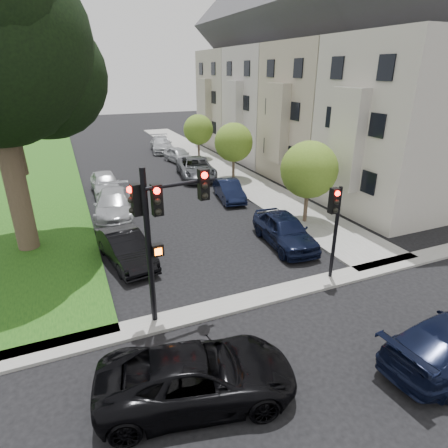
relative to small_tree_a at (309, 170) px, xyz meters
name	(u,v)px	position (x,y,z in m)	size (l,w,h in m)	color
ground	(283,332)	(-6.20, -7.81, -3.10)	(140.00, 140.00, 0.00)	black
grass_strip	(26,179)	(-15.20, 16.19, -3.04)	(8.00, 44.00, 0.12)	#194412
sidewalk_right	(211,162)	(0.55, 16.19, -3.04)	(3.50, 44.00, 0.12)	gray
sidewalk_cross	(255,299)	(-6.20, -5.81, -3.04)	(60.00, 1.00, 0.12)	gray
house_a	(405,92)	(6.25, 0.19, 3.83)	(7.70, 7.55, 15.97)	#9B9791
house_b	(323,87)	(6.25, 7.69, 3.83)	(7.70, 7.55, 15.97)	#A29F93
house_c	(272,84)	(6.25, 15.19, 3.83)	(7.70, 7.55, 15.97)	silver
house_d	(237,81)	(6.25, 22.69, 3.83)	(7.70, 7.55, 15.97)	tan
small_tree_a	(309,170)	(0.00, 0.00, 0.00)	(3.11, 3.11, 4.66)	brown
small_tree_b	(234,142)	(0.00, 9.84, -0.15)	(2.96, 2.96, 4.44)	brown
small_tree_c	(198,130)	(0.00, 17.96, -0.28)	(2.83, 2.83, 4.24)	brown
traffic_signal_main	(160,219)	(-9.57, -5.58, 0.68)	(2.68, 0.70, 5.48)	black
traffic_signal_secondary	(335,217)	(-2.70, -5.62, -0.30)	(0.50, 0.40, 4.01)	black
car_cross_near	(198,376)	(-9.70, -9.24, -2.38)	(2.40, 5.20, 1.45)	black
car_parked_0	(285,230)	(-2.60, -2.01, -2.31)	(1.87, 4.66, 1.59)	black
car_parked_1	(229,190)	(-2.30, 5.48, -2.44)	(1.39, 3.98, 1.31)	black
car_parked_2	(196,168)	(-2.50, 11.64, -2.30)	(2.64, 5.73, 1.59)	#3F4247
car_parked_3	(179,155)	(-2.21, 17.30, -2.40)	(1.64, 4.09, 1.39)	#999BA0
car_parked_4	(162,144)	(-2.44, 22.94, -2.33)	(2.15, 5.29, 1.54)	#999BA0
car_parked_5	(126,248)	(-10.14, -0.85, -2.38)	(1.53, 4.38, 1.44)	black
car_parked_6	(114,205)	(-9.82, 5.24, -2.33)	(2.15, 5.30, 1.54)	#999BA0
car_parked_7	(105,183)	(-9.74, 10.08, -2.32)	(1.83, 4.55, 1.55)	#999BA0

